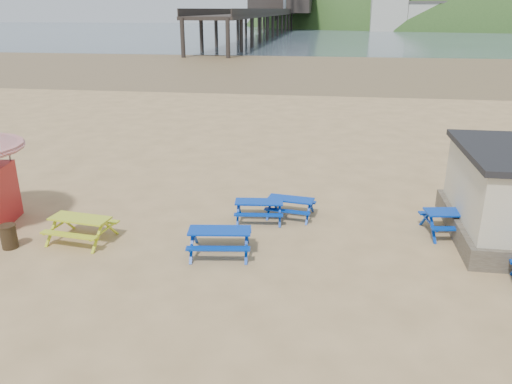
% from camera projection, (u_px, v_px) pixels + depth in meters
% --- Properties ---
extents(ground, '(400.00, 400.00, 0.00)m').
position_uv_depth(ground, '(254.00, 233.00, 17.54)').
color(ground, tan).
rests_on(ground, ground).
extents(wet_sand, '(400.00, 400.00, 0.00)m').
position_uv_depth(wet_sand, '(315.00, 66.00, 68.58)').
color(wet_sand, brown).
rests_on(wet_sand, ground).
extents(sea, '(400.00, 400.00, 0.00)m').
position_uv_depth(sea, '(328.00, 31.00, 175.28)').
color(sea, '#445561').
rests_on(sea, ground).
extents(picnic_table_blue_a, '(1.92, 1.61, 0.74)m').
position_uv_depth(picnic_table_blue_a, '(259.00, 210.00, 18.56)').
color(picnic_table_blue_a, '#0028A2').
rests_on(picnic_table_blue_a, ground).
extents(picnic_table_blue_b, '(1.90, 1.62, 0.72)m').
position_uv_depth(picnic_table_blue_b, '(291.00, 207.00, 18.89)').
color(picnic_table_blue_b, '#0028A2').
rests_on(picnic_table_blue_b, ground).
extents(picnic_table_blue_c, '(2.27, 1.94, 0.85)m').
position_uv_depth(picnic_table_blue_c, '(454.00, 223.00, 17.36)').
color(picnic_table_blue_c, '#0028A2').
rests_on(picnic_table_blue_c, ground).
extents(picnic_table_blue_d, '(2.18, 1.84, 0.83)m').
position_uv_depth(picnic_table_blue_d, '(220.00, 242.00, 15.98)').
color(picnic_table_blue_d, '#0028A2').
rests_on(picnic_table_blue_d, ground).
extents(picnic_table_yellow, '(2.20, 1.86, 0.85)m').
position_uv_depth(picnic_table_yellow, '(81.00, 229.00, 16.87)').
color(picnic_table_yellow, '#B8C91A').
rests_on(picnic_table_yellow, ground).
extents(litter_bin, '(0.55, 0.55, 0.81)m').
position_uv_depth(litter_bin, '(9.00, 236.00, 16.36)').
color(litter_bin, '#322615').
rests_on(litter_bin, ground).
extents(pier, '(24.00, 220.00, 39.29)m').
position_uv_depth(pier, '(280.00, 15.00, 183.57)').
color(pier, black).
rests_on(pier, ground).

